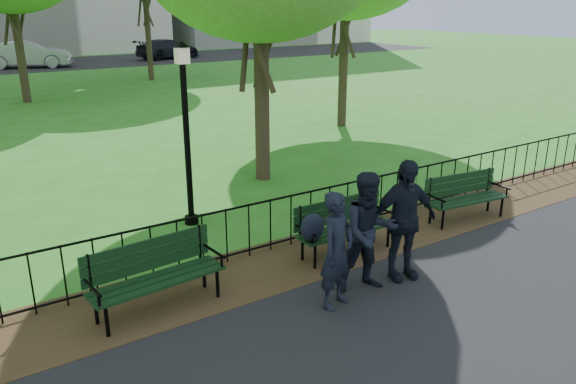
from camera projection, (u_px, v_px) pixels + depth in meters
ground at (382, 290)px, 7.94m from camera, size 120.00×120.00×0.00m
dirt_strip at (318, 252)px, 9.12m from camera, size 60.00×1.60×0.01m
far_street at (1, 67)px, 35.47m from camera, size 70.00×9.00×0.01m
iron_fence at (301, 215)px, 9.35m from camera, size 24.06×0.06×1.00m
park_bench_main at (330, 224)px, 8.73m from camera, size 1.80×0.57×0.96m
park_bench_left_a at (154, 268)px, 7.30m from camera, size 1.83×0.69×1.01m
park_bench_right_a at (464, 192)px, 10.38m from camera, size 1.70×0.71×0.94m
lamppost at (186, 129)px, 9.78m from camera, size 0.29×0.29×3.27m
person_left at (337, 250)px, 7.28m from camera, size 0.68×0.56×1.59m
person_mid at (369, 232)px, 7.70m from camera, size 0.92×0.66×1.71m
person_right at (403, 220)px, 8.03m from camera, size 1.12×0.66×1.79m
sedan_silver at (28, 54)px, 34.70m from camera, size 5.32×3.22×1.66m
sedan_dark at (168, 49)px, 40.47m from camera, size 5.03×2.85×1.38m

